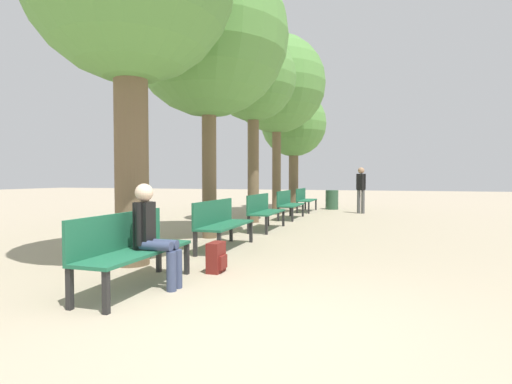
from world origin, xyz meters
name	(u,v)px	position (x,y,z in m)	size (l,w,h in m)	color
ground_plane	(260,329)	(0.00, 0.00, 0.00)	(80.00, 80.00, 0.00)	tan
bench_row_0	(130,245)	(-1.90, 0.77, 0.54)	(0.54, 1.81, 0.92)	#1E6042
bench_row_1	(221,221)	(-1.90, 3.66, 0.54)	(0.54, 1.81, 0.92)	#1E6042
bench_row_2	(263,209)	(-1.90, 6.56, 0.54)	(0.54, 1.81, 0.92)	#1E6042
bench_row_3	(288,202)	(-1.90, 9.45, 0.54)	(0.54, 1.81, 0.92)	#1E6042
bench_row_4	(304,198)	(-1.90, 12.35, 0.54)	(0.54, 1.81, 0.92)	#1E6042
tree_row_1	(209,37)	(-2.67, 4.85, 4.48)	(3.56, 3.56, 6.28)	brown
tree_row_2	(253,80)	(-2.67, 8.08, 4.29)	(2.58, 2.58, 5.64)	brown
tree_row_3	(277,85)	(-2.67, 10.88, 4.76)	(3.56, 3.56, 6.57)	brown
tree_row_4	(294,125)	(-2.67, 13.87, 3.67)	(2.85, 2.85, 5.14)	brown
person_seated	(153,232)	(-1.65, 0.89, 0.69)	(0.58, 0.33, 1.29)	#384260
backpack	(216,257)	(-1.22, 1.87, 0.21)	(0.22, 0.33, 0.43)	maroon
pedestrian_near	(361,187)	(0.30, 12.19, 1.00)	(0.35, 0.29, 1.75)	#4C4C4C
trash_bin	(332,200)	(-0.98, 13.81, 0.41)	(0.54, 0.54, 0.82)	#2D5138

